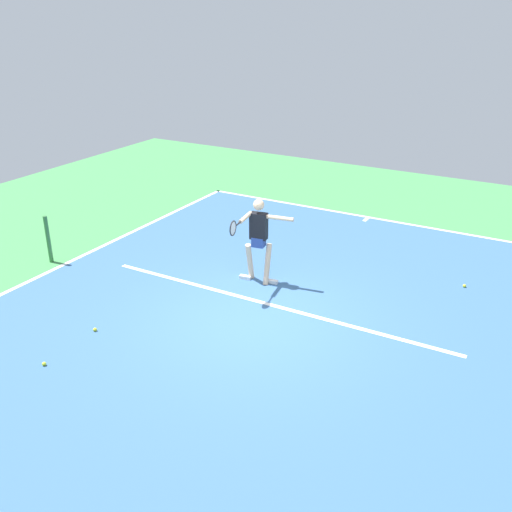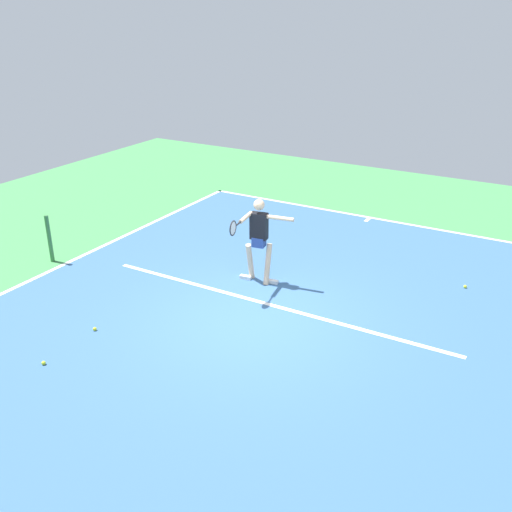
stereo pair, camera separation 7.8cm
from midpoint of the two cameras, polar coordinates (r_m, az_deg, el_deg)
name	(u,v)px [view 1 (the left image)]	position (r m, az deg, el deg)	size (l,w,h in m)	color
ground_plane	(253,319)	(10.53, -0.50, -6.20)	(22.37, 22.37, 0.00)	#428E4C
court_surface	(253,319)	(10.53, -0.50, -6.19)	(9.64, 12.52, 0.00)	#38608E
court_line_baseline_near	(369,217)	(15.74, 10.87, 3.77)	(9.64, 0.10, 0.01)	white
court_line_sideline_right	(63,265)	(13.32, -18.60, -0.83)	(0.10, 12.52, 0.01)	white
court_line_service	(269,304)	(11.01, 1.12, -4.78)	(7.23, 0.10, 0.01)	white
court_line_centre_mark	(366,219)	(15.56, 10.62, 3.56)	(0.10, 0.30, 0.01)	white
net_post	(48,239)	(13.37, -19.91, 1.55)	(0.09, 0.09, 1.07)	#38753D
tennis_player	(258,236)	(11.47, 0.03, 2.02)	(1.13, 1.25, 1.77)	beige
tennis_ball_centre_court	(95,330)	(10.53, -15.76, -6.98)	(0.07, 0.07, 0.07)	yellow
tennis_ball_by_baseline	(464,286)	(12.35, 19.65, -2.78)	(0.07, 0.07, 0.07)	yellow
tennis_ball_near_player	(44,364)	(9.86, -20.33, -9.92)	(0.07, 0.07, 0.07)	#CCE033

